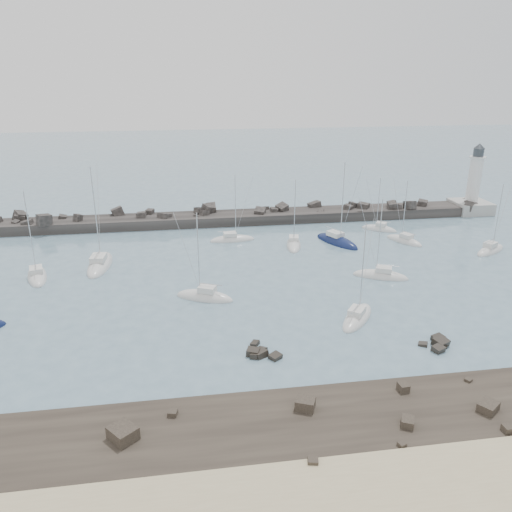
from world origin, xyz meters
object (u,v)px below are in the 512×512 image
at_px(sailboat_6, 294,245).
at_px(sailboat_9, 381,276).
at_px(sailboat_1, 37,276).
at_px(sailboat_4, 232,240).
at_px(sailboat_10, 404,241).
at_px(sailboat_12, 490,251).
at_px(sailboat_5, 205,297).
at_px(lighthouse, 472,197).
at_px(sailboat_8, 337,242).
at_px(sailboat_7, 357,318).
at_px(sailboat_13, 379,229).
at_px(sailboat_3, 100,265).

distance_m(sailboat_6, sailboat_9, 17.52).
bearing_deg(sailboat_1, sailboat_4, 22.49).
height_order(sailboat_1, sailboat_6, sailboat_1).
height_order(sailboat_6, sailboat_10, sailboat_6).
relative_size(sailboat_1, sailboat_9, 1.07).
distance_m(sailboat_9, sailboat_10, 17.13).
xyz_separation_m(sailboat_4, sailboat_12, (40.30, -11.67, 0.02)).
bearing_deg(sailboat_6, sailboat_5, -130.62).
bearing_deg(lighthouse, sailboat_8, -155.91).
bearing_deg(sailboat_10, sailboat_7, -124.06).
bearing_deg(sailboat_13, sailboat_12, -45.86).
distance_m(sailboat_6, sailboat_13, 18.30).
distance_m(sailboat_3, sailboat_13, 48.90).
relative_size(lighthouse, sailboat_12, 1.23).
xyz_separation_m(sailboat_1, sailboat_10, (57.49, 6.86, -0.00)).
bearing_deg(sailboat_9, sailboat_4, 134.74).
height_order(sailboat_8, sailboat_9, sailboat_8).
bearing_deg(sailboat_8, sailboat_3, -172.30).
bearing_deg(sailboat_4, sailboat_13, 4.20).
xyz_separation_m(sailboat_1, sailboat_13, (55.81, 13.89, -0.00)).
bearing_deg(sailboat_6, sailboat_7, -86.56).
bearing_deg(sailboat_8, sailboat_7, -102.38).
bearing_deg(sailboat_7, sailboat_1, 154.94).
bearing_deg(lighthouse, sailboat_5, -149.24).
relative_size(sailboat_4, sailboat_10, 1.08).
distance_m(sailboat_3, sailboat_8, 38.28).
height_order(sailboat_1, sailboat_4, sailboat_1).
relative_size(sailboat_1, sailboat_7, 1.05).
distance_m(sailboat_1, sailboat_8, 46.79).
height_order(lighthouse, sailboat_5, lighthouse).
distance_m(lighthouse, sailboat_1, 82.05).
height_order(sailboat_4, sailboat_7, sailboat_7).
distance_m(sailboat_1, sailboat_6, 39.34).
bearing_deg(sailboat_5, sailboat_6, 49.38).
bearing_deg(sailboat_6, sailboat_4, 157.25).
height_order(sailboat_8, sailboat_12, sailboat_8).
xyz_separation_m(sailboat_3, sailboat_12, (60.93, -2.80, -0.00)).
relative_size(sailboat_4, sailboat_7, 0.97).
bearing_deg(sailboat_8, sailboat_5, -141.20).
distance_m(sailboat_10, sailboat_13, 7.23).
relative_size(sailboat_7, sailboat_10, 1.11).
bearing_deg(sailboat_13, sailboat_10, -76.57).
xyz_separation_m(sailboat_4, sailboat_13, (27.05, 1.98, 0.01)).
bearing_deg(sailboat_3, sailboat_4, 23.26).
relative_size(sailboat_9, sailboat_10, 1.09).
bearing_deg(sailboat_4, sailboat_10, -9.96).
distance_m(sailboat_4, sailboat_12, 41.96).
xyz_separation_m(sailboat_5, sailboat_13, (32.93, 24.37, -0.02)).
relative_size(sailboat_5, sailboat_6, 1.01).
bearing_deg(sailboat_4, sailboat_8, -12.19).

